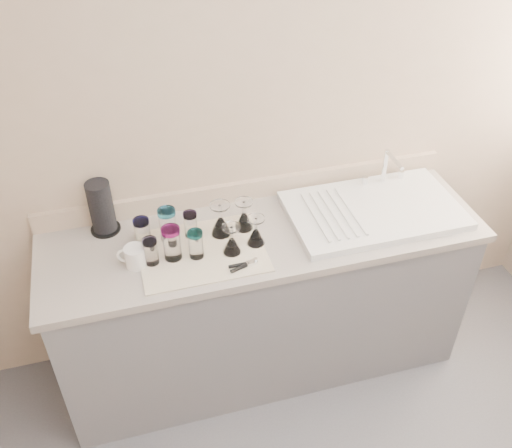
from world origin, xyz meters
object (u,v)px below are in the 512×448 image
object	(u,v)px
goblet_front_left	(232,243)
paper_towel_roll	(101,208)
tumbler_blue	(172,243)
white_mug	(135,257)
tumbler_cyan	(168,224)
tumbler_purple	(191,224)
goblet_back_left	(221,224)
sink_unit	(374,210)
goblet_front_right	(256,235)
goblet_back_right	(244,219)
tumbler_teal	(143,232)
tumbler_magenta	(151,251)
can_opener	(244,265)
tumbler_lavender	(196,244)

from	to	relation	value
goblet_front_left	paper_towel_roll	world-z (taller)	paper_towel_roll
tumbler_blue	white_mug	xyz separation A→B (m)	(-0.16, 0.00, -0.04)
tumbler_cyan	tumbler_purple	world-z (taller)	tumbler_cyan
tumbler_purple	goblet_back_left	distance (m)	0.14
sink_unit	goblet_front_right	world-z (taller)	sink_unit
goblet_back_right	tumbler_teal	bearing A→B (deg)	179.93
tumbler_blue	goblet_back_left	distance (m)	0.26
goblet_back_right	goblet_front_left	size ratio (longest dim) A/B	1.05
tumbler_teal	tumbler_blue	size ratio (longest dim) A/B	0.88
goblet_back_left	goblet_back_right	xyz separation A→B (m)	(0.11, 0.01, -0.00)
goblet_back_left	tumbler_purple	bearing A→B (deg)	169.91
tumbler_purple	goblet_front_left	world-z (taller)	goblet_front_left
tumbler_cyan	goblet_front_right	distance (m)	0.40
tumbler_teal	tumbler_magenta	bearing A→B (deg)	-81.44
tumbler_purple	tumbler_magenta	world-z (taller)	same
tumbler_purple	goblet_front_left	size ratio (longest dim) A/B	0.88
tumbler_magenta	can_opener	distance (m)	0.40
tumbler_teal	goblet_back_right	world-z (taller)	goblet_back_right
tumbler_magenta	tumbler_blue	size ratio (longest dim) A/B	0.79
white_mug	tumbler_purple	bearing A→B (deg)	25.01
tumbler_teal	white_mug	world-z (taller)	tumbler_teal
sink_unit	tumbler_lavender	world-z (taller)	sink_unit
tumbler_purple	tumbler_teal	bearing A→B (deg)	-177.20
tumbler_lavender	can_opener	bearing A→B (deg)	-34.44
tumbler_lavender	white_mug	xyz separation A→B (m)	(-0.26, 0.02, -0.03)
sink_unit	tumbler_magenta	size ratio (longest dim) A/B	6.49
tumbler_blue	tumbler_teal	bearing A→B (deg)	133.57
tumbler_teal	tumbler_cyan	xyz separation A→B (m)	(0.11, 0.01, 0.01)
tumbler_cyan	tumbler_purple	xyz separation A→B (m)	(0.10, -0.00, -0.02)
sink_unit	tumbler_magenta	bearing A→B (deg)	-175.92
goblet_back_right	can_opener	distance (m)	0.27
sink_unit	tumbler_blue	distance (m)	0.99
tumbler_cyan	paper_towel_roll	world-z (taller)	paper_towel_roll
goblet_back_left	paper_towel_roll	xyz separation A→B (m)	(-0.51, 0.18, 0.06)
tumbler_lavender	goblet_front_right	size ratio (longest dim) A/B	0.93
white_mug	sink_unit	bearing A→B (deg)	3.24
goblet_back_right	can_opener	size ratio (longest dim) A/B	1.17
sink_unit	tumbler_purple	xyz separation A→B (m)	(-0.88, 0.06, 0.05)
tumbler_blue	goblet_back_right	bearing A→B (deg)	18.48
tumbler_teal	white_mug	size ratio (longest dim) A/B	1.01
goblet_back_left	paper_towel_roll	world-z (taller)	paper_towel_roll
tumbler_purple	tumbler_blue	distance (m)	0.17
goblet_front_right	goblet_back_left	bearing A→B (deg)	141.07
can_opener	paper_towel_roll	xyz separation A→B (m)	(-0.55, 0.43, 0.11)
goblet_back_right	can_opener	bearing A→B (deg)	-105.35
sink_unit	goblet_front_right	xyz separation A→B (m)	(-0.61, -0.07, 0.04)
tumbler_lavender	tumbler_blue	bearing A→B (deg)	169.75
goblet_back_right	goblet_front_right	world-z (taller)	goblet_back_right
can_opener	paper_towel_roll	bearing A→B (deg)	142.28
tumbler_magenta	goblet_front_left	size ratio (longest dim) A/B	0.89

